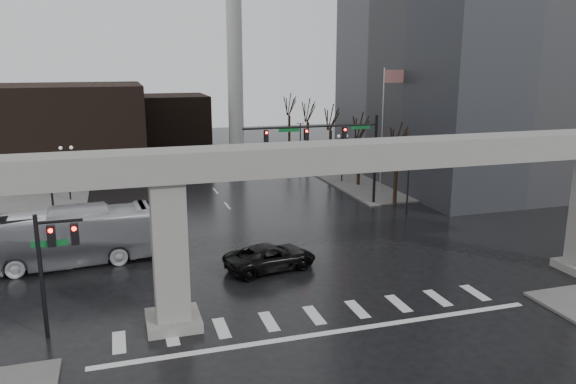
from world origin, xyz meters
The scene contains 22 objects.
ground centered at (0.00, 0.00, 0.00)m, with size 160.00×160.00×0.00m, color black.
sidewalk_ne centered at (26.00, 36.00, 0.07)m, with size 28.00×36.00×0.15m, color slate.
elevated_guideway centered at (1.26, 0.00, 6.88)m, with size 48.00×2.60×8.70m.
building_far_left centered at (-14.00, 42.00, 5.00)m, with size 16.00×14.00×10.00m, color black.
building_far_mid centered at (-2.00, 52.00, 4.00)m, with size 10.00×10.00×8.00m, color black.
smokestack centered at (6.00, 46.00, 13.35)m, with size 3.60×3.60×30.00m.
signal_mast_arm centered at (8.99, 18.80, 5.83)m, with size 12.12×0.43×8.00m.
signal_left_pole centered at (-12.25, 0.50, 4.07)m, with size 2.30×0.30×6.00m.
flagpole_assembly centered at (15.29, 22.00, 7.53)m, with size 2.06×0.12×12.00m.
lamp_right_0 centered at (13.50, 14.00, 3.47)m, with size 1.22×0.32×5.11m.
lamp_right_1 centered at (13.50, 28.00, 3.47)m, with size 1.22×0.32×5.11m.
lamp_right_2 centered at (13.50, 42.00, 3.47)m, with size 1.22×0.32×5.11m.
lamp_left_0 centered at (-13.50, 14.00, 3.47)m, with size 1.22×0.32×5.11m.
lamp_left_1 centered at (-13.50, 28.00, 3.47)m, with size 1.22×0.32×5.11m.
lamp_left_2 centered at (-13.50, 42.00, 3.47)m, with size 1.22×0.32×5.11m.
tree_right_0 centered at (14.53, 18.02, 2.79)m, with size 1.09×1.58×7.50m.
tree_right_1 centered at (14.53, 26.02, 2.85)m, with size 1.09×1.61×7.67m.
tree_right_2 centered at (14.53, 34.02, 2.91)m, with size 1.10×1.63×7.85m.
tree_right_3 centered at (14.53, 42.02, 2.98)m, with size 1.11×1.66×8.02m.
tree_right_4 centered at (14.53, 50.02, 3.04)m, with size 1.12×1.69×8.19m.
pickup_truck centered at (-0.42, 5.86, 0.80)m, with size 2.66×5.76×1.60m, color black.
city_bus centered at (-12.96, 10.46, 1.82)m, with size 3.05×13.04×3.63m, color silver.
Camera 1 is at (-9.07, -25.90, 12.79)m, focal length 35.00 mm.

